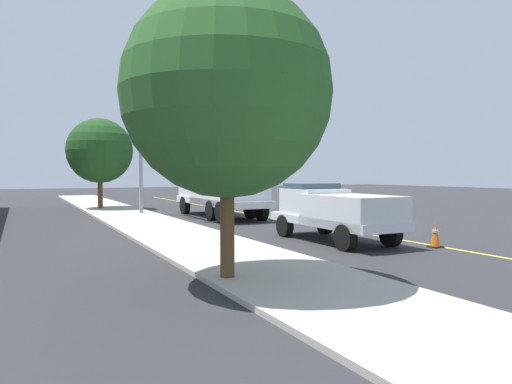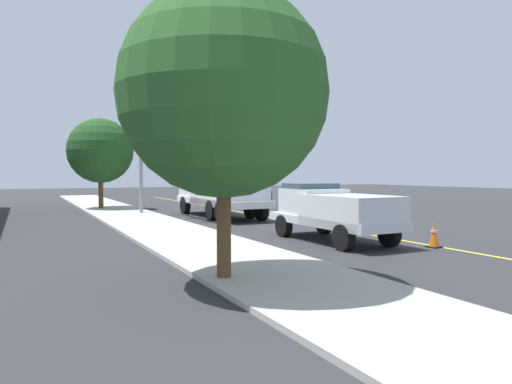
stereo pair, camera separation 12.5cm
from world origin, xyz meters
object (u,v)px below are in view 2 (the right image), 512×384
at_px(utility_bucket_truck, 219,188).
at_px(traffic_cone_leading, 434,235).
at_px(service_pickup_truck, 333,210).
at_px(passing_minivan, 246,193).
at_px(traffic_cone_mid_front, 222,205).
at_px(traffic_signal_mast, 147,124).

distance_m(utility_bucket_truck, traffic_cone_leading, 13.49).
bearing_deg(service_pickup_truck, passing_minivan, -16.97).
height_order(service_pickup_truck, traffic_cone_mid_front, service_pickup_truck).
xyz_separation_m(traffic_cone_leading, traffic_signal_mast, (15.13, 5.57, 4.77)).
xyz_separation_m(service_pickup_truck, traffic_signal_mast, (12.50, 3.46, 4.08)).
bearing_deg(traffic_cone_mid_front, traffic_cone_leading, 179.97).
height_order(passing_minivan, traffic_cone_leading, passing_minivan).
relative_size(traffic_cone_mid_front, traffic_signal_mast, 0.09).
bearing_deg(passing_minivan, traffic_cone_mid_front, 135.18).
relative_size(service_pickup_truck, passing_minivan, 1.17).
height_order(service_pickup_truck, traffic_signal_mast, traffic_signal_mast).
distance_m(utility_bucket_truck, traffic_signal_mast, 5.38).
bearing_deg(traffic_cone_leading, service_pickup_truck, 38.89).
bearing_deg(traffic_cone_mid_front, utility_bucket_truck, 154.35).
xyz_separation_m(passing_minivan, traffic_signal_mast, (-5.89, 9.07, 4.23)).
bearing_deg(traffic_signal_mast, utility_bucket_truck, -117.37).
bearing_deg(traffic_signal_mast, passing_minivan, -57.01).
xyz_separation_m(service_pickup_truck, traffic_cone_leading, (-2.62, -2.12, -0.69)).
xyz_separation_m(traffic_cone_leading, traffic_cone_mid_front, (17.51, -0.01, -0.07)).
distance_m(utility_bucket_truck, traffic_cone_mid_front, 4.85).
bearing_deg(traffic_cone_leading, traffic_signal_mast, 20.23).
relative_size(passing_minivan, traffic_signal_mast, 0.63).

